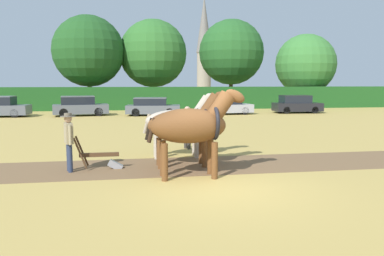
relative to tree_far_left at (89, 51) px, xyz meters
The scene contains 18 objects.
ground_plane 31.57m from the tree_far_left, 77.99° to the right, with size 240.00×240.00×0.00m, color tan.
plowed_furrow_strip 28.40m from the tree_far_left, 88.00° to the right, with size 31.77×2.74×0.01m, color brown.
hedgerow 8.39m from the tree_far_left, 22.20° to the right, with size 67.61×1.36×2.21m, color #1E511E.
tree_far_left is the anchor object (origin of this frame).
tree_left 6.68m from the tree_far_left, 10.91° to the left, with size 7.18×7.18×9.30m.
tree_center_left 15.50m from the tree_far_left, ahead, with size 7.27×7.27×9.64m.
tree_center 23.66m from the tree_far_left, ahead, with size 6.73×6.73×8.03m.
church_spire 28.96m from the tree_far_left, 55.17° to the left, with size 2.60×2.60×16.89m.
draft_horse_lead_left 30.12m from the tree_far_left, 78.68° to the right, with size 2.83×1.03×2.56m.
draft_horse_lead_right 28.74m from the tree_far_left, 78.10° to the right, with size 2.88×1.01×2.46m.
draft_horse_trail_left 27.35m from the tree_far_left, 77.46° to the right, with size 2.86×0.84×2.36m.
plow 28.51m from the tree_far_left, 83.26° to the right, with size 1.46×0.46×1.13m.
farmer_at_plow 28.48m from the tree_far_left, 85.27° to the right, with size 0.44×0.66×1.77m.
farmer_beside_team 25.97m from the tree_far_left, 75.53° to the right, with size 0.41×0.62×1.72m.
parked_car_center_left 9.98m from the tree_far_left, 89.26° to the right, with size 4.45×2.40×1.58m.
parked_car_center 12.05m from the tree_far_left, 57.73° to the right, with size 4.47×2.35×1.44m.
parked_car_center_right 15.93m from the tree_far_left, 37.38° to the right, with size 4.25×2.25×1.46m.
parked_car_right 20.98m from the tree_far_left, 25.39° to the right, with size 4.13×1.99×1.54m.
Camera 1 is at (-2.27, -9.09, 2.68)m, focal length 35.00 mm.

